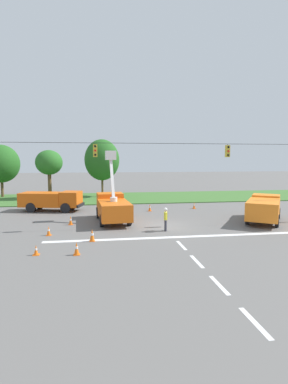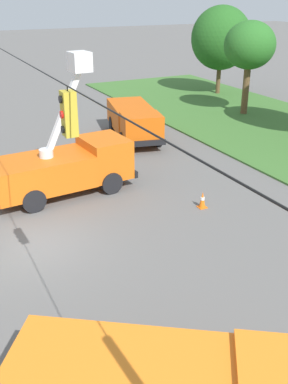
{
  "view_description": "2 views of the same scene",
  "coord_description": "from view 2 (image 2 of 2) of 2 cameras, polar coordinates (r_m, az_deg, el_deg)",
  "views": [
    {
      "loc": [
        -4.99,
        -23.19,
        5.37
      ],
      "look_at": [
        -0.98,
        4.0,
        2.35
      ],
      "focal_mm": 28.0,
      "sensor_mm": 36.0,
      "label": 1
    },
    {
      "loc": [
        14.26,
        -2.74,
        8.37
      ],
      "look_at": [
        1.07,
        3.86,
        1.76
      ],
      "focal_mm": 42.0,
      "sensor_mm": 36.0,
      "label": 2
    }
  ],
  "objects": [
    {
      "name": "utility_truck_bucket_lift",
      "position": [
        20.2,
        -9.99,
        3.42
      ],
      "size": [
        2.92,
        6.49,
        6.11
      ],
      "color": "orange",
      "rests_on": "ground"
    },
    {
      "name": "tree_west",
      "position": [
        33.77,
        13.27,
        17.61
      ],
      "size": [
        3.56,
        3.63,
        6.6
      ],
      "color": "brown",
      "rests_on": "ground"
    },
    {
      "name": "utility_truck_support_near",
      "position": [
        27.79,
        -1.3,
        9.15
      ],
      "size": [
        6.66,
        3.68,
        2.04
      ],
      "color": "#D6560F",
      "rests_on": "ground"
    },
    {
      "name": "ground_plane",
      "position": [
        16.76,
        -13.67,
        -6.59
      ],
      "size": [
        200.0,
        200.0,
        0.0
      ],
      "primitive_type": "plane",
      "color": "#605E5B"
    },
    {
      "name": "tree_far_west",
      "position": [
        40.71,
        9.76,
        18.7
      ],
      "size": [
        5.01,
        5.09,
        7.39
      ],
      "color": "brown",
      "rests_on": "ground"
    },
    {
      "name": "traffic_cone_lane_edge_b",
      "position": [
        23.54,
        -14.37,
        3.46
      ],
      "size": [
        0.36,
        0.36,
        0.73
      ],
      "color": "orange",
      "rests_on": "ground"
    },
    {
      "name": "traffic_cone_foreground_right",
      "position": [
        19.03,
        7.43,
        -0.97
      ],
      "size": [
        0.36,
        0.36,
        0.73
      ],
      "color": "orange",
      "rests_on": "ground"
    },
    {
      "name": "signal_gantry",
      "position": [
        15.1,
        -15.26,
        7.44
      ],
      "size": [
        26.2,
        0.33,
        7.2
      ],
      "color": "slate",
      "rests_on": "ground"
    }
  ]
}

